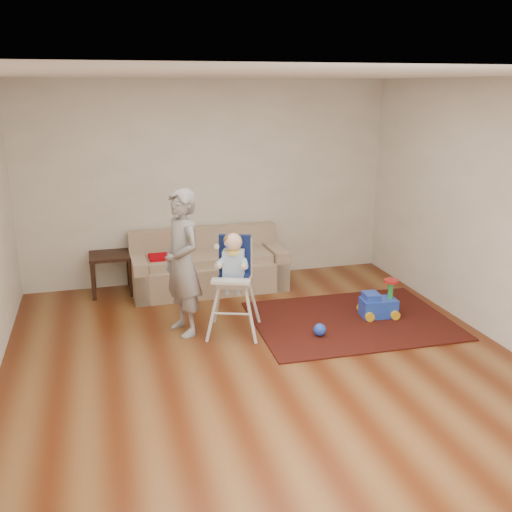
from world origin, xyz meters
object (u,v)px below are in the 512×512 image
object	(u,v)px
side_table	(112,273)
high_chair	(233,286)
sofa	(208,261)
ride_on_toy	(379,298)
adult	(182,263)
toy_ball	(320,330)

from	to	relation	value
side_table	high_chair	xyz separation A→B (m)	(1.24, -1.67, 0.28)
sofa	ride_on_toy	world-z (taller)	sofa
ride_on_toy	adult	distance (m)	2.33
adult	ride_on_toy	bearing A→B (deg)	65.76
toy_ball	ride_on_toy	bearing A→B (deg)	20.85
ride_on_toy	side_table	bearing A→B (deg)	156.22
side_table	sofa	bearing A→B (deg)	-9.99
sofa	ride_on_toy	bearing A→B (deg)	-41.71
side_table	toy_ball	distance (m)	2.94
toy_ball	high_chair	distance (m)	1.05
ride_on_toy	high_chair	distance (m)	1.76
side_table	high_chair	world-z (taller)	high_chair
sofa	high_chair	size ratio (longest dim) A/B	1.77
sofa	adult	distance (m)	1.45
sofa	toy_ball	size ratio (longest dim) A/B	14.61
adult	high_chair	bearing A→B (deg)	53.85
ride_on_toy	toy_ball	xyz separation A→B (m)	(-0.87, -0.33, -0.15)
sofa	high_chair	distance (m)	1.46
sofa	adult	size ratio (longest dim) A/B	1.26
sofa	adult	world-z (taller)	adult
ride_on_toy	toy_ball	world-z (taller)	ride_on_toy
sofa	side_table	xyz separation A→B (m)	(-1.24, 0.22, -0.12)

